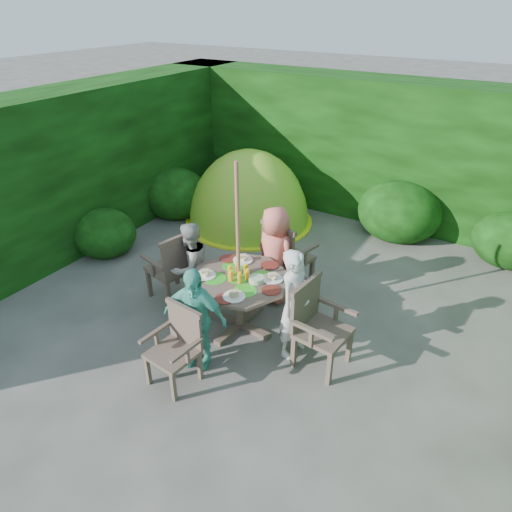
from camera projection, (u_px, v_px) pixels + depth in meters
The scene contains 13 objects.
ground at pixel (275, 321), 5.99m from camera, with size 60.00×60.00×0.00m, color #4A4842.
hedge_enclosure at pixel (324, 199), 6.35m from camera, with size 9.00×9.00×2.50m.
patio_table at pixel (239, 286), 5.59m from camera, with size 1.36×1.36×0.89m.
parasol_pole at pixel (238, 252), 5.35m from camera, with size 0.04×0.04×2.20m, color #915A3A.
garden_chair_right at pixel (317, 324), 5.09m from camera, with size 0.59×0.65×0.99m.
garden_chair_left at pixel (174, 266), 6.17m from camera, with size 0.66×0.71×1.01m.
garden_chair_back at pixel (285, 255), 6.40m from camera, with size 0.72×0.67×1.03m.
garden_chair_front at pixel (177, 345), 4.89m from camera, with size 0.56×0.51×0.86m.
child_right at pixel (295, 304), 5.16m from camera, with size 0.50×0.33×1.37m, color silver.
child_left at pixel (191, 267), 6.00m from camera, with size 0.60×0.47×1.23m, color #979792.
child_back at pixel (275, 255), 6.12m from camera, with size 0.67×0.44×1.38m, color #E76B5F.
child_front at pixel (195, 318), 5.02m from camera, with size 0.74×0.31×1.26m, color #4FB8A4.
dome_tent at pixel (249, 221), 8.62m from camera, with size 2.66×2.66×2.72m.
Camera 1 is at (2.29, -4.19, 3.72)m, focal length 32.00 mm.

